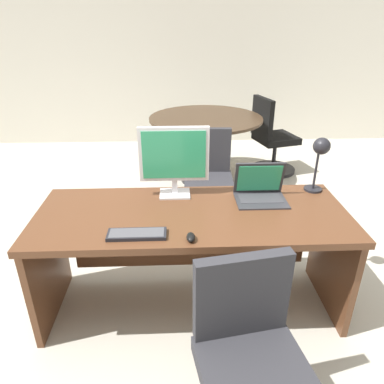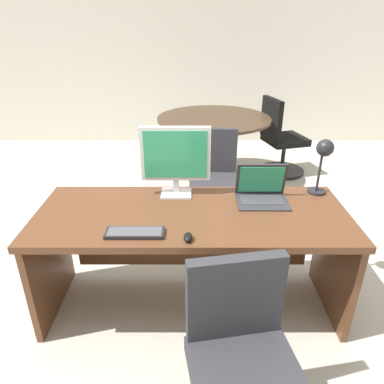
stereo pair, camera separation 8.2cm
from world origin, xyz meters
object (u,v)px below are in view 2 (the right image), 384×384
at_px(meeting_table, 213,133).
at_px(mouse, 188,237).
at_px(monitor, 175,157).
at_px(meeting_chair_near, 214,185).
at_px(desk, 192,235).
at_px(desk_lamp, 324,155).
at_px(laptop, 261,189).
at_px(keyboard, 135,233).
at_px(meeting_chair_far, 280,143).
at_px(office_chair, 242,377).

bearing_deg(meeting_table, mouse, -96.32).
relative_size(monitor, meeting_chair_near, 0.54).
xyz_separation_m(desk, desk_lamp, (0.84, 0.21, 0.47)).
bearing_deg(mouse, laptop, 46.07).
xyz_separation_m(keyboard, meeting_chair_far, (1.41, 2.64, -0.35)).
distance_m(desk, laptop, 0.54).
xyz_separation_m(laptop, meeting_table, (-0.20, 1.97, -0.21)).
height_order(monitor, meeting_chair_near, monitor).
bearing_deg(keyboard, meeting_table, 76.84).
bearing_deg(monitor, keyboard, -112.40).
bearing_deg(keyboard, mouse, -10.73).
bearing_deg(desk, keyboard, -136.56).
relative_size(laptop, office_chair, 0.36).
xyz_separation_m(monitor, mouse, (0.08, -0.55, -0.25)).
bearing_deg(monitor, office_chair, -73.39).
distance_m(desk, meeting_chair_near, 1.25).
relative_size(desk, meeting_table, 1.46).
bearing_deg(keyboard, desk, 43.44).
relative_size(mouse, meeting_table, 0.06).
distance_m(office_chair, meeting_chair_near, 2.10).
bearing_deg(keyboard, desk_lamp, 23.67).
relative_size(keyboard, office_chair, 0.36).
relative_size(mouse, meeting_chair_far, 0.09).
bearing_deg(laptop, meeting_chair_near, 102.35).
height_order(monitor, desk_lamp, monitor).
relative_size(keyboard, mouse, 3.82).
height_order(keyboard, desk_lamp, desk_lamp).
bearing_deg(keyboard, monitor, 67.60).
distance_m(monitor, keyboard, 0.60).
relative_size(desk, meeting_chair_near, 2.22).
height_order(monitor, meeting_table, monitor).
distance_m(laptop, meeting_table, 1.99).
relative_size(laptop, meeting_chair_near, 0.38).
bearing_deg(laptop, meeting_table, 95.75).
bearing_deg(desk, monitor, 117.26).
distance_m(laptop, keyboard, 0.88).
distance_m(desk, keyboard, 0.47).
bearing_deg(meeting_chair_near, meeting_chair_far, 51.68).
xyz_separation_m(desk, office_chair, (0.22, -0.88, -0.17)).
bearing_deg(mouse, desk, 86.51).
height_order(desk_lamp, meeting_chair_far, desk_lamp).
height_order(meeting_table, meeting_chair_far, meeting_chair_far).
xyz_separation_m(desk_lamp, office_chair, (-0.62, -1.09, -0.64)).
height_order(laptop, mouse, laptop).
relative_size(laptop, desk_lamp, 0.85).
relative_size(desk_lamp, meeting_chair_far, 0.40).
bearing_deg(meeting_table, meeting_chair_near, -92.43).
bearing_deg(desk, meeting_table, 83.21).
bearing_deg(meeting_chair_near, keyboard, -109.11).
distance_m(keyboard, meeting_chair_near, 1.65).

